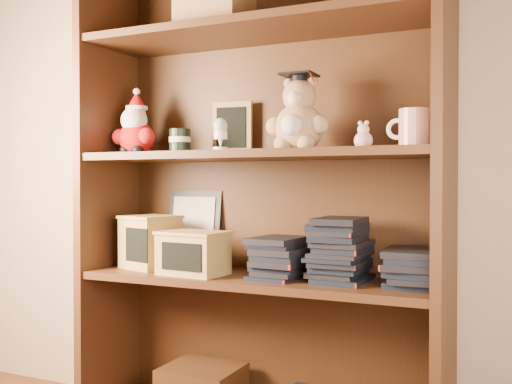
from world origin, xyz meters
TOP-DOWN VIEW (x-y plane):
  - bookcase at (0.07, 1.36)m, footprint 1.20×0.35m
  - shelf_lower at (0.07, 1.30)m, footprint 1.14×0.33m
  - shelf_upper at (0.07, 1.30)m, footprint 1.14×0.33m
  - santa_plush at (-0.39, 1.30)m, footprint 0.17×0.12m
  - teachers_tin at (-0.21, 1.30)m, footprint 0.07×0.07m
  - chalkboard_plaque at (-0.07, 1.42)m, footprint 0.14×0.08m
  - egg_cup at (-0.02, 1.23)m, footprint 0.05×0.05m
  - grad_teddy_bear at (0.22, 1.30)m, footprint 0.20×0.17m
  - pink_figurine at (0.42, 1.30)m, footprint 0.06×0.06m
  - teacher_mug at (0.57, 1.30)m, footprint 0.13×0.09m
  - certificate_frame at (-0.24, 1.44)m, footprint 0.22×0.06m
  - treats_box at (-0.33, 1.30)m, footprint 0.21×0.21m
  - pencils_box at (-0.12, 1.24)m, footprint 0.23×0.17m
  - book_stack_left at (0.16, 1.30)m, footprint 0.14×0.20m
  - book_stack_mid at (0.35, 1.30)m, footprint 0.14×0.20m
  - book_stack_right at (0.57, 1.30)m, footprint 0.14×0.20m

SIDE VIEW (x-z plane):
  - shelf_lower at x=0.07m, z-range 0.53..0.55m
  - book_stack_right at x=0.57m, z-range 0.55..0.65m
  - book_stack_left at x=0.16m, z-range 0.55..0.68m
  - pencils_box at x=-0.12m, z-range 0.55..0.69m
  - treats_box at x=-0.33m, z-range 0.55..0.74m
  - book_stack_mid at x=0.35m, z-range 0.55..0.74m
  - certificate_frame at x=-0.24m, z-range 0.55..0.82m
  - bookcase at x=0.07m, z-range -0.02..1.58m
  - shelf_upper at x=0.07m, z-range 0.93..0.95m
  - pink_figurine at x=0.42m, z-range 0.94..1.03m
  - teachers_tin at x=-0.21m, z-range 0.95..1.03m
  - teacher_mug at x=0.57m, z-range 0.95..1.06m
  - egg_cup at x=-0.02m, z-range 0.95..1.06m
  - chalkboard_plaque at x=-0.07m, z-range 0.95..1.13m
  - santa_plush at x=-0.39m, z-range 0.92..1.16m
  - grad_teddy_bear at x=0.22m, z-range 0.92..1.17m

